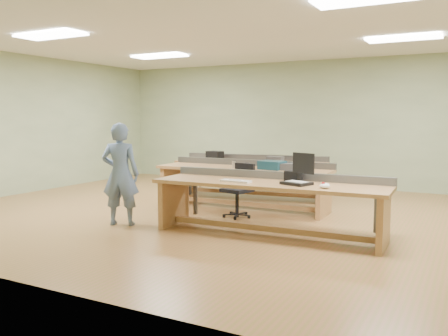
{
  "coord_description": "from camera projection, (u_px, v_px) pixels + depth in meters",
  "views": [
    {
      "loc": [
        3.66,
        -7.1,
        1.65
      ],
      "look_at": [
        0.2,
        -0.6,
        0.86
      ],
      "focal_mm": 38.0,
      "sensor_mm": 36.0,
      "label": 1
    }
  ],
  "objects": [
    {
      "name": "floor",
      "position": [
        230.0,
        214.0,
        8.12
      ],
      "size": [
        10.0,
        10.0,
        0.0
      ],
      "primitive_type": "plane",
      "color": "#915937",
      "rests_on": "ground"
    },
    {
      "name": "ceiling",
      "position": [
        230.0,
        35.0,
        7.8
      ],
      "size": [
        10.0,
        10.0,
        0.0
      ],
      "primitive_type": "plane",
      "color": "silver",
      "rests_on": "wall_back"
    },
    {
      "name": "wall_back",
      "position": [
        306.0,
        123.0,
        11.47
      ],
      "size": [
        10.0,
        0.04,
        3.0
      ],
      "primitive_type": "cube",
      "color": "#9CAC82",
      "rests_on": "floor"
    },
    {
      "name": "wall_front",
      "position": [
        35.0,
        133.0,
        4.44
      ],
      "size": [
        10.0,
        0.04,
        3.0
      ],
      "primitive_type": "cube",
      "color": "#9CAC82",
      "rests_on": "floor"
    },
    {
      "name": "wall_left",
      "position": [
        26.0,
        124.0,
        10.29
      ],
      "size": [
        0.04,
        8.0,
        3.0
      ],
      "primitive_type": "cube",
      "color": "#9CAC82",
      "rests_on": "floor"
    },
    {
      "name": "fluor_panels",
      "position": [
        230.0,
        37.0,
        7.8
      ],
      "size": [
        6.2,
        3.5,
        0.03
      ],
      "color": "white",
      "rests_on": "ceiling"
    },
    {
      "name": "workbench_front",
      "position": [
        270.0,
        195.0,
        6.63
      ],
      "size": [
        3.31,
        1.0,
        0.86
      ],
      "rotation": [
        0.0,
        0.0,
        0.04
      ],
      "color": "#B3794B",
      "rests_on": "floor"
    },
    {
      "name": "workbench_mid",
      "position": [
        244.0,
        177.0,
        8.58
      ],
      "size": [
        3.2,
        0.91,
        0.86
      ],
      "rotation": [
        0.0,
        0.0,
        0.02
      ],
      "color": "#B3794B",
      "rests_on": "floor"
    },
    {
      "name": "workbench_back",
      "position": [
        251.0,
        170.0,
        9.8
      ],
      "size": [
        3.17,
        1.22,
        0.86
      ],
      "rotation": [
        0.0,
        0.0,
        0.13
      ],
      "color": "#B3794B",
      "rests_on": "floor"
    },
    {
      "name": "person",
      "position": [
        120.0,
        174.0,
        7.22
      ],
      "size": [
        0.68,
        0.57,
        1.57
      ],
      "primitive_type": "imported",
      "rotation": [
        0.0,
        0.0,
        3.55
      ],
      "color": "slate",
      "rests_on": "floor"
    },
    {
      "name": "laptop_base",
      "position": [
        297.0,
        183.0,
        6.35
      ],
      "size": [
        0.43,
        0.39,
        0.04
      ],
      "primitive_type": "cube",
      "rotation": [
        0.0,
        0.0,
        -0.34
      ],
      "color": "black",
      "rests_on": "workbench_front"
    },
    {
      "name": "laptop_screen",
      "position": [
        303.0,
        163.0,
        6.42
      ],
      "size": [
        0.34,
        0.13,
        0.28
      ],
      "primitive_type": "cube",
      "rotation": [
        0.0,
        0.0,
        -0.34
      ],
      "color": "black",
      "rests_on": "laptop_base"
    },
    {
      "name": "keyboard",
      "position": [
        236.0,
        181.0,
        6.62
      ],
      "size": [
        0.45,
        0.17,
        0.03
      ],
      "primitive_type": "cube",
      "rotation": [
        0.0,
        0.0,
        -0.05
      ],
      "color": "beige",
      "rests_on": "workbench_front"
    },
    {
      "name": "trackball_mouse",
      "position": [
        325.0,
        186.0,
        6.02
      ],
      "size": [
        0.15,
        0.17,
        0.07
      ],
      "primitive_type": "ellipsoid",
      "rotation": [
        0.0,
        0.0,
        0.09
      ],
      "color": "white",
      "rests_on": "workbench_front"
    },
    {
      "name": "camera_bag",
      "position": [
        293.0,
        176.0,
        6.64
      ],
      "size": [
        0.25,
        0.19,
        0.15
      ],
      "primitive_type": "cube",
      "rotation": [
        0.0,
        0.0,
        -0.26
      ],
      "color": "black",
      "rests_on": "workbench_front"
    },
    {
      "name": "task_chair",
      "position": [
        239.0,
        198.0,
        7.85
      ],
      "size": [
        0.57,
        0.57,
        0.88
      ],
      "rotation": [
        0.0,
        0.0,
        -0.24
      ],
      "color": "black",
      "rests_on": "floor"
    },
    {
      "name": "parts_bin_teal",
      "position": [
        272.0,
        165.0,
        8.22
      ],
      "size": [
        0.46,
        0.38,
        0.15
      ],
      "primitive_type": "cube",
      "rotation": [
        0.0,
        0.0,
        -0.16
      ],
      "color": "#13323D",
      "rests_on": "workbench_mid"
    },
    {
      "name": "parts_bin_grey",
      "position": [
        292.0,
        167.0,
        8.12
      ],
      "size": [
        0.48,
        0.39,
        0.11
      ],
      "primitive_type": "cube",
      "rotation": [
        0.0,
        0.0,
        0.33
      ],
      "color": "#353538",
      "rests_on": "workbench_mid"
    },
    {
      "name": "mug",
      "position": [
        247.0,
        165.0,
        8.46
      ],
      "size": [
        0.14,
        0.14,
        0.09
      ],
      "primitive_type": "imported",
      "rotation": [
        0.0,
        0.0,
        -0.23
      ],
      "color": "#353538",
      "rests_on": "workbench_mid"
    },
    {
      "name": "drinks_can",
      "position": [
        234.0,
        164.0,
        8.47
      ],
      "size": [
        0.08,
        0.08,
        0.12
      ],
      "primitive_type": "cylinder",
      "rotation": [
        0.0,
        0.0,
        -0.36
      ],
      "color": "#BBBABF",
      "rests_on": "workbench_mid"
    },
    {
      "name": "storage_box_back",
      "position": [
        215.0,
        155.0,
        10.05
      ],
      "size": [
        0.36,
        0.29,
        0.18
      ],
      "primitive_type": "cube",
      "rotation": [
        0.0,
        0.0,
        -0.19
      ],
      "color": "black",
      "rests_on": "workbench_back"
    },
    {
      "name": "tray_back",
      "position": [
        275.0,
        160.0,
        9.42
      ],
      "size": [
        0.32,
        0.24,
        0.12
      ],
      "primitive_type": "cube",
      "rotation": [
        0.0,
        0.0,
        0.05
      ],
      "color": "#353538",
      "rests_on": "workbench_back"
    }
  ]
}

